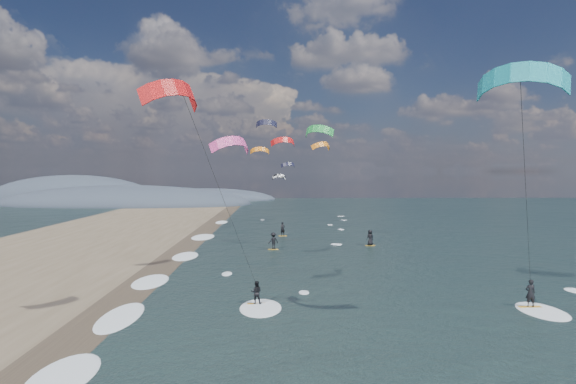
{
  "coord_description": "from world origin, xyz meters",
  "views": [
    {
      "loc": [
        -1.84,
        -21.75,
        8.44
      ],
      "look_at": [
        -1.0,
        12.0,
        7.0
      ],
      "focal_mm": 30.0,
      "sensor_mm": 36.0,
      "label": 1
    }
  ],
  "objects": [
    {
      "name": "bg_kite_field",
      "position": [
        -0.52,
        52.85,
        12.0
      ],
      "size": [
        14.67,
        73.95,
        9.28
      ],
      "color": "gray",
      "rests_on": "ground"
    },
    {
      "name": "wet_sand_strip",
      "position": [
        -12.0,
        10.0,
        0.0
      ],
      "size": [
        3.0,
        240.0,
        0.0
      ],
      "primitive_type": "cube",
      "color": "#382D23",
      "rests_on": "ground"
    },
    {
      "name": "kitesurfer_near_b",
      "position": [
        -5.34,
        4.35,
        8.39
      ],
      "size": [
        6.71,
        9.0,
        13.65
      ],
      "color": "gold",
      "rests_on": "ground"
    },
    {
      "name": "coastal_hills",
      "position": [
        -44.84,
        107.86,
        0.0
      ],
      "size": [
        80.0,
        41.0,
        15.0
      ],
      "color": "#3D4756",
      "rests_on": "ground"
    },
    {
      "name": "shoreline_surf",
      "position": [
        -10.8,
        14.75,
        0.0
      ],
      "size": [
        2.4,
        79.4,
        0.11
      ],
      "color": "white",
      "rests_on": "ground"
    },
    {
      "name": "far_kitesurfers",
      "position": [
        1.52,
        32.68,
        0.93
      ],
      "size": [
        12.22,
        11.75,
        1.86
      ],
      "color": "gold",
      "rests_on": "ground"
    },
    {
      "name": "ground",
      "position": [
        0.0,
        0.0,
        0.0
      ],
      "size": [
        260.0,
        260.0,
        0.0
      ],
      "primitive_type": "plane",
      "color": "black",
      "rests_on": "ground"
    },
    {
      "name": "kitesurfer_near_a",
      "position": [
        10.76,
        2.42,
        10.68
      ],
      "size": [
        7.86,
        9.18,
        14.31
      ],
      "color": "gold",
      "rests_on": "ground"
    }
  ]
}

